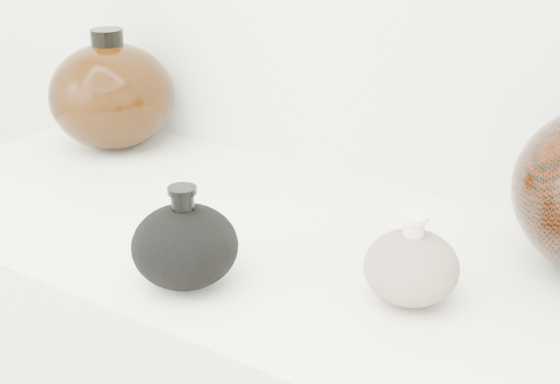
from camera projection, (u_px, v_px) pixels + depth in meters
The scene contains 3 objects.
black_gourd_vase at pixel (185, 245), 0.89m from camera, with size 0.15×0.15×0.12m.
cream_gourd_vase at pixel (411, 266), 0.86m from camera, with size 0.11×0.11×0.10m.
left_round_pot at pixel (112, 95), 1.32m from camera, with size 0.28×0.28×0.20m.
Camera 1 is at (0.52, 0.19, 1.35)m, focal length 50.00 mm.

